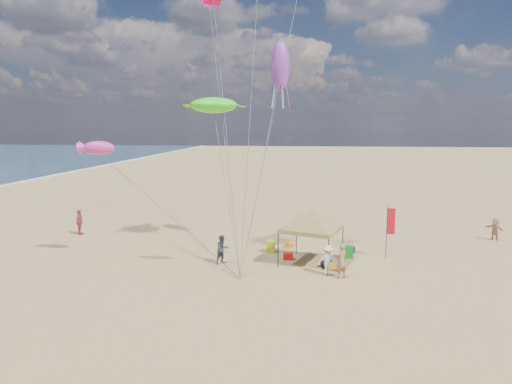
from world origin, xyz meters
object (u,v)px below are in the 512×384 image
chair_green (349,252)px  chair_yellow (270,247)px  canopy_tent (312,212)px  person_near_b (222,250)px  beach_cart (335,266)px  person_near_c (328,260)px  feather_flag (390,224)px  cooler_red (288,256)px  person_far_c (495,229)px  person_far_a (79,222)px  cooler_blue (350,249)px  person_near_a (341,261)px

chair_green → chair_yellow: bearing=172.3°
chair_green → chair_yellow: same height
canopy_tent → person_near_b: 5.28m
beach_cart → person_near_c: (-0.42, -0.89, 0.57)m
feather_flag → cooler_red: size_ratio=5.52×
chair_yellow → person_near_b: size_ratio=0.44×
chair_green → person_far_c: 11.25m
person_far_a → cooler_blue: bearing=-105.8°
canopy_tent → cooler_blue: 4.32m
person_near_c → person_far_c: bearing=-137.5°
beach_cart → person_far_a: person_far_a is taller
canopy_tent → person_near_b: (-4.82, -0.62, -2.07)m
feather_flag → beach_cart: size_ratio=3.31×
cooler_red → person_far_c: bearing=24.2°
chair_yellow → person_near_b: bearing=-133.2°
canopy_tent → person_far_a: (-15.91, 4.85, -1.98)m
beach_cart → person_near_c: 1.14m
cooler_red → chair_yellow: bearing=129.4°
beach_cart → person_far_a: bearing=161.3°
feather_flag → person_near_c: 4.99m
chair_yellow → beach_cart: chair_yellow is taller
beach_cart → person_near_a: (0.23, -1.29, 0.68)m
cooler_blue → beach_cart: cooler_blue is taller
chair_yellow → person_near_a: person_near_a is taller
cooler_red → person_far_c: size_ratio=0.37×
cooler_blue → person_near_b: person_near_b is taller
canopy_tent → feather_flag: 4.70m
chair_green → person_near_c: bearing=-112.6°
canopy_tent → person_far_a: canopy_tent is taller
canopy_tent → feather_flag: (4.40, 1.40, -0.88)m
feather_flag → person_near_a: feather_flag is taller
person_near_a → person_near_b: size_ratio=1.10×
cooler_blue → chair_yellow: 4.77m
person_near_c → person_near_a: bearing=153.9°
cooler_red → cooler_blue: (3.62, 1.87, 0.00)m
canopy_tent → feather_flag: canopy_tent is taller
chair_green → beach_cart: (-0.90, -2.30, -0.15)m
person_far_c → beach_cart: bearing=-92.5°
feather_flag → cooler_blue: feather_flag is taller
beach_cart → person_near_c: size_ratio=0.58×
cooler_blue → person_near_a: size_ratio=0.31×
person_near_a → person_near_b: 6.50m
canopy_tent → person_far_c: bearing=28.5°
person_near_b → person_far_c: (16.91, 7.20, -0.07)m
canopy_tent → person_near_a: (1.47, -2.26, -1.99)m
chair_green → person_near_c: (-1.33, -3.19, 0.42)m
cooler_red → cooler_blue: same height
cooler_red → chair_yellow: chair_yellow is taller
canopy_tent → chair_yellow: canopy_tent is taller
person_far_a → chair_green: bearing=-109.3°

